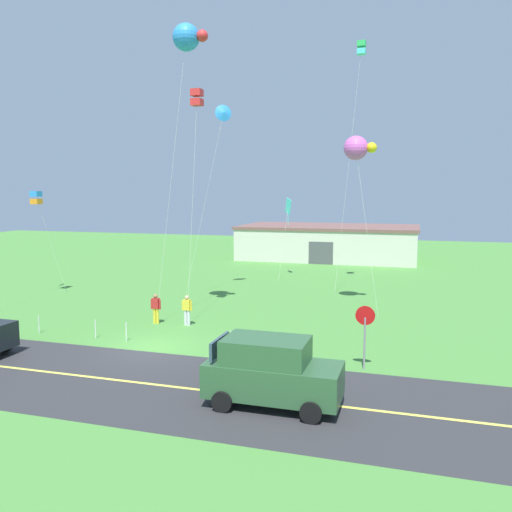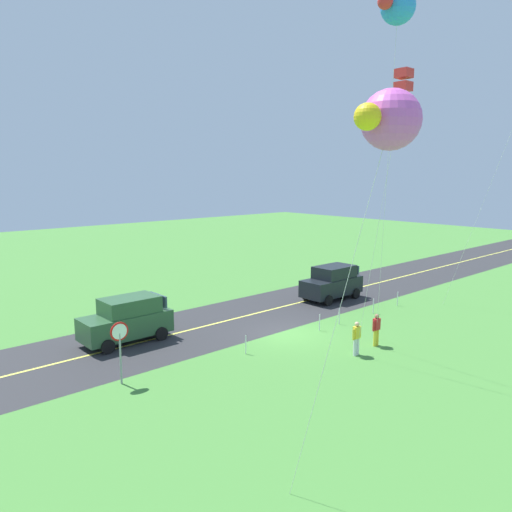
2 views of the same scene
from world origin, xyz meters
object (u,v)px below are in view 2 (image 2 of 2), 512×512
stop_sign (120,341)px  kite_red_low (403,81)px  person_adult_near (357,337)px  person_adult_companion (376,329)px  car_suv_foreground (127,319)px  kite_blue_mid (397,6)px  car_parked_west_near (332,282)px  kite_purple_back (389,120)px

stop_sign → kite_red_low: kite_red_low is taller
person_adult_near → person_adult_companion: same height
person_adult_near → person_adult_companion: bearing=-92.1°
car_suv_foreground → kite_red_low: 16.66m
stop_sign → kite_blue_mid: 17.29m
car_parked_west_near → kite_blue_mid: (6.98, 8.62, 13.75)m
car_parked_west_near → stop_sign: bearing=10.4°
kite_blue_mid → kite_purple_back: kite_blue_mid is taller
kite_red_low → person_adult_near: bearing=-88.4°
car_suv_foreground → person_adult_near: 11.23m
car_parked_west_near → person_adult_companion: bearing=52.9°
kite_red_low → kite_blue_mid: size_ratio=0.79×
car_suv_foreground → kite_red_low: kite_red_low is taller
car_parked_west_near → car_suv_foreground: bearing=-5.5°
kite_blue_mid → kite_red_low: bearing=68.2°
stop_sign → kite_purple_back: kite_purple_back is taller
person_adult_near → stop_sign: bearing=59.3°
car_suv_foreground → kite_blue_mid: (-7.27, 9.98, 13.75)m
car_suv_foreground → stop_sign: size_ratio=1.72×
stop_sign → kite_purple_back: bearing=98.6°
car_parked_west_near → person_adult_near: car_parked_west_near is taller
kite_purple_back → stop_sign: bearing=-81.4°
stop_sign → person_adult_near: (-9.56, 4.34, -0.94)m
stop_sign → car_parked_west_near: bearing=-169.6°
car_suv_foreground → kite_blue_mid: bearing=126.1°
person_adult_near → kite_red_low: 11.21m
car_parked_west_near → person_adult_companion: 9.16m
kite_red_low → kite_purple_back: 9.55m
kite_blue_mid → kite_purple_back: size_ratio=1.53×
car_suv_foreground → kite_blue_mid: kite_blue_mid is taller
stop_sign → car_suv_foreground: bearing=-120.0°
person_adult_near → kite_blue_mid: kite_blue_mid is taller
car_suv_foreground → car_parked_west_near: same height
kite_red_low → kite_purple_back: bearing=30.4°
person_adult_near → kite_purple_back: 13.39m
kite_purple_back → kite_red_low: bearing=-149.6°
car_parked_west_near → person_adult_near: (7.27, 7.43, -0.29)m
person_adult_near → kite_blue_mid: 14.09m
kite_blue_mid → person_adult_near: bearing=-76.4°
person_adult_near → car_suv_foreground: bearing=32.1°
kite_red_low → kite_purple_back: size_ratio=1.21×
person_adult_near → kite_red_low: (-0.05, 1.79, 11.06)m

